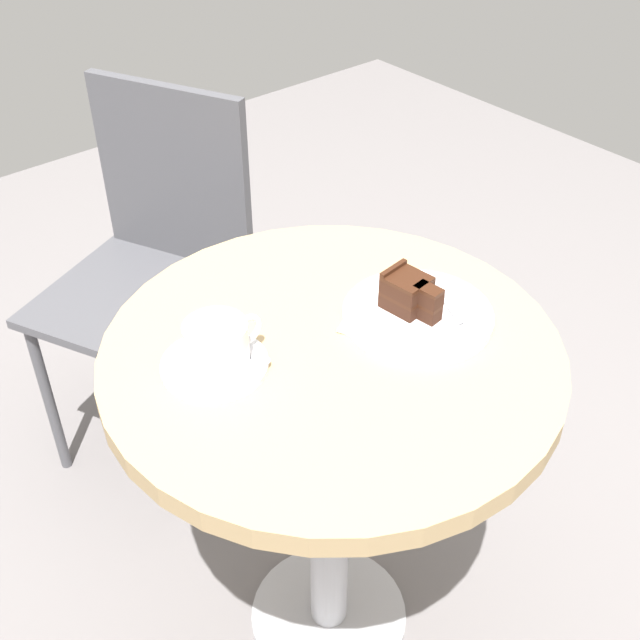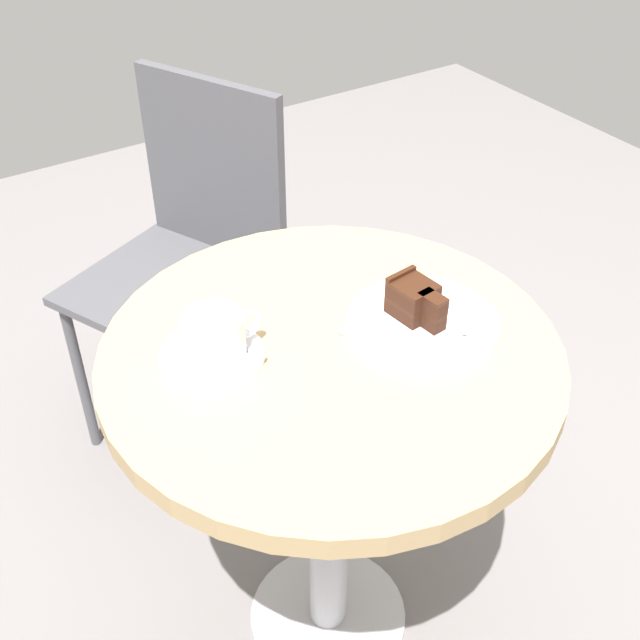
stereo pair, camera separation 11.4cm
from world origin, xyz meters
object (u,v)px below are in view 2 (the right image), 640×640
at_px(teaspoon, 244,347).
at_px(saucer, 212,356).
at_px(cake_slice, 415,300).
at_px(fork, 461,329).
at_px(cafe_chair, 192,242).
at_px(cake_plate, 423,323).
at_px(napkin, 400,325).
at_px(coffee_cup, 215,335).

bearing_deg(teaspoon, saucer, -122.40).
height_order(cake_slice, fork, cake_slice).
relative_size(teaspoon, cafe_chair, 0.13).
height_order(cake_plate, fork, fork).
height_order(cake_slice, napkin, cake_slice).
relative_size(cake_slice, fork, 0.74).
relative_size(cake_plate, fork, 1.78).
xyz_separation_m(cake_plate, cafe_chair, (-0.07, 0.69, -0.20)).
bearing_deg(teaspoon, cake_plate, 57.62).
xyz_separation_m(fork, napkin, (-0.06, 0.07, -0.01)).
relative_size(saucer, cake_slice, 1.59).
bearing_deg(napkin, cake_slice, -5.01).
relative_size(teaspoon, cake_plate, 0.48).
distance_m(coffee_cup, cake_slice, 0.30).
distance_m(teaspoon, cake_plate, 0.27).
relative_size(saucer, coffee_cup, 1.26).
bearing_deg(fork, cake_slice, -126.59).
bearing_deg(coffee_cup, napkin, -17.00).
bearing_deg(coffee_cup, cafe_chair, 69.48).
distance_m(teaspoon, fork, 0.32).
distance_m(napkin, cafe_chair, 0.70).
distance_m(coffee_cup, napkin, 0.28).
bearing_deg(fork, coffee_cup, -89.63).
xyz_separation_m(saucer, teaspoon, (0.04, -0.02, 0.01)).
bearing_deg(cake_plate, cafe_chair, 95.85).
xyz_separation_m(saucer, napkin, (0.27, -0.08, -0.00)).
height_order(teaspoon, napkin, teaspoon).
xyz_separation_m(saucer, fork, (0.33, -0.15, 0.01)).
height_order(coffee_cup, teaspoon, coffee_cup).
relative_size(cake_slice, cafe_chair, 0.11).
distance_m(coffee_cup, teaspoon, 0.05).
height_order(cake_plate, cake_slice, cake_slice).
bearing_deg(cafe_chair, cake_slice, -19.36).
xyz_separation_m(saucer, cafe_chair, (0.23, 0.59, -0.20)).
bearing_deg(fork, cafe_chair, -147.22).
relative_size(coffee_cup, cake_slice, 1.27).
xyz_separation_m(teaspoon, fork, (0.28, -0.14, 0.00)).
xyz_separation_m(teaspoon, cake_slice, (0.25, -0.07, 0.03)).
bearing_deg(cake_slice, teaspoon, 163.89).
height_order(saucer, cake_plate, cake_plate).
bearing_deg(fork, cake_plate, -123.90).
bearing_deg(cafe_chair, saucer, -46.04).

